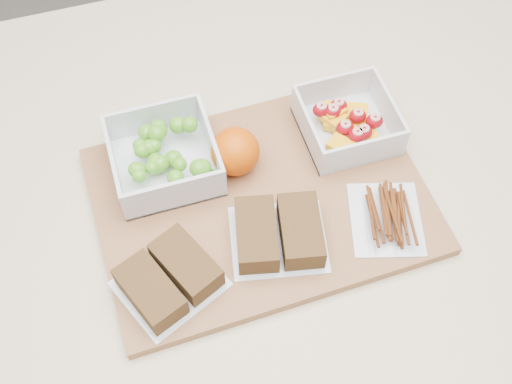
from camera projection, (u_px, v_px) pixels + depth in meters
counter at (260, 328)px, 1.22m from camera, size 1.20×0.90×0.90m
cutting_board at (261, 200)px, 0.83m from camera, size 0.43×0.31×0.02m
grape_container at (165, 156)px, 0.83m from camera, size 0.13×0.13×0.06m
fruit_container at (347, 123)px, 0.87m from camera, size 0.12×0.12×0.05m
orange at (235, 151)px, 0.83m from camera, size 0.06×0.06×0.06m
sandwich_bag_left at (169, 278)px, 0.75m from camera, size 0.14×0.14×0.04m
sandwich_bag_center at (279, 233)px, 0.78m from camera, size 0.14×0.12×0.04m
pretzel_bag at (387, 215)px, 0.80m from camera, size 0.11×0.13×0.02m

